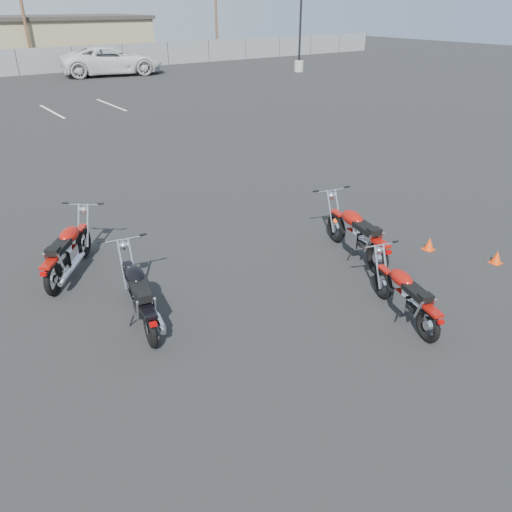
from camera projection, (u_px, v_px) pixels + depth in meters
ground at (267, 304)px, 8.78m from camera, size 120.00×120.00×0.00m
motorcycle_front_red at (68, 251)px, 9.54m from camera, size 1.72×1.98×1.09m
motorcycle_second_black at (139, 295)px, 8.13m from camera, size 0.94×2.20×1.08m
motorcycle_third_red at (406, 295)px, 8.22m from camera, size 1.01×1.95×0.96m
motorcycle_rear_red at (357, 234)px, 10.20m from camera, size 1.07×2.31×1.14m
training_cone_near at (335, 215)px, 12.08m from camera, size 0.25×0.25×0.30m
training_cone_far at (429, 244)px, 10.67m from camera, size 0.23×0.23×0.27m
training_cone_extra at (497, 257)px, 10.12m from camera, size 0.22×0.22×0.27m
light_pole_east at (300, 39)px, 37.08m from camera, size 0.80×0.70×9.20m
tan_building_east at (61, 38)px, 44.88m from camera, size 14.40×9.40×3.70m
utility_pole_c at (21, 3)px, 37.90m from camera, size 1.80×0.24×9.00m
utility_pole_d at (216, 3)px, 48.04m from camera, size 1.80×0.24×9.00m
white_van at (110, 52)px, 35.64m from camera, size 4.99×8.70×3.11m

